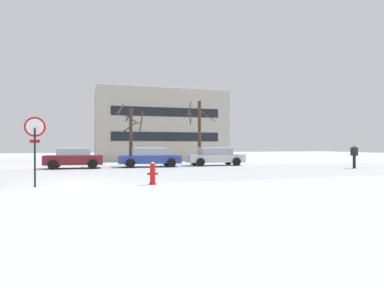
{
  "coord_description": "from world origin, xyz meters",
  "views": [
    {
      "loc": [
        0.43,
        -15.19,
        1.61
      ],
      "look_at": [
        6.84,
        5.73,
        1.69
      ],
      "focal_mm": 31.44,
      "sensor_mm": 36.0,
      "label": 1
    }
  ],
  "objects_px": {
    "fire_hydrant": "(153,173)",
    "pedestrian_crossing": "(354,154)",
    "parked_car_maroon": "(74,158)",
    "parked_car_silver": "(215,156)",
    "stop_sign": "(35,138)",
    "parked_car_blue": "(149,157)"
  },
  "relations": [
    {
      "from": "stop_sign",
      "to": "parked_car_maroon",
      "type": "distance_m",
      "value": 10.78
    },
    {
      "from": "fire_hydrant",
      "to": "parked_car_maroon",
      "type": "height_order",
      "value": "parked_car_maroon"
    },
    {
      "from": "parked_car_maroon",
      "to": "parked_car_silver",
      "type": "distance_m",
      "value": 10.56
    },
    {
      "from": "stop_sign",
      "to": "parked_car_blue",
      "type": "xyz_separation_m",
      "value": [
        6.25,
        10.73,
        -1.15
      ]
    },
    {
      "from": "parked_car_maroon",
      "to": "pedestrian_crossing",
      "type": "relative_size",
      "value": 2.33
    },
    {
      "from": "fire_hydrant",
      "to": "pedestrian_crossing",
      "type": "relative_size",
      "value": 0.55
    },
    {
      "from": "parked_car_blue",
      "to": "parked_car_silver",
      "type": "bearing_deg",
      "value": 2.37
    },
    {
      "from": "parked_car_blue",
      "to": "parked_car_silver",
      "type": "relative_size",
      "value": 1.0
    },
    {
      "from": "stop_sign",
      "to": "fire_hydrant",
      "type": "relative_size",
      "value": 2.9
    },
    {
      "from": "stop_sign",
      "to": "parked_car_maroon",
      "type": "bearing_deg",
      "value": 84.78
    },
    {
      "from": "stop_sign",
      "to": "parked_car_silver",
      "type": "distance_m",
      "value": 15.94
    },
    {
      "from": "parked_car_maroon",
      "to": "parked_car_silver",
      "type": "relative_size",
      "value": 0.86
    },
    {
      "from": "parked_car_blue",
      "to": "parked_car_maroon",
      "type": "bearing_deg",
      "value": -179.33
    },
    {
      "from": "stop_sign",
      "to": "pedestrian_crossing",
      "type": "xyz_separation_m",
      "value": [
        19.54,
        4.95,
        -0.91
      ]
    },
    {
      "from": "pedestrian_crossing",
      "to": "stop_sign",
      "type": "bearing_deg",
      "value": -165.78
    },
    {
      "from": "stop_sign",
      "to": "fire_hydrant",
      "type": "distance_m",
      "value": 4.7
    },
    {
      "from": "fire_hydrant",
      "to": "parked_car_maroon",
      "type": "relative_size",
      "value": 0.24
    },
    {
      "from": "parked_car_maroon",
      "to": "stop_sign",
      "type": "bearing_deg",
      "value": -95.22
    },
    {
      "from": "stop_sign",
      "to": "pedestrian_crossing",
      "type": "bearing_deg",
      "value": 14.22
    },
    {
      "from": "fire_hydrant",
      "to": "parked_car_maroon",
      "type": "bearing_deg",
      "value": 107.51
    },
    {
      "from": "stop_sign",
      "to": "parked_car_silver",
      "type": "relative_size",
      "value": 0.59
    },
    {
      "from": "stop_sign",
      "to": "fire_hydrant",
      "type": "bearing_deg",
      "value": -4.89
    }
  ]
}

